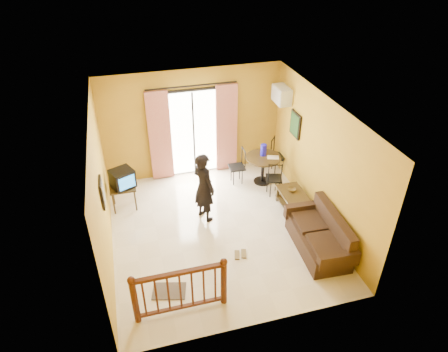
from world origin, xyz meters
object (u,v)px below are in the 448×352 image
object	(u,v)px
television	(123,179)
sofa	(321,236)
coffee_table	(294,200)
dining_table	(263,162)
standing_person	(204,187)

from	to	relation	value
television	sofa	distance (m)	4.49
coffee_table	sofa	size ratio (longest dim) A/B	0.56
dining_table	sofa	bearing A→B (deg)	-83.76
dining_table	standing_person	size ratio (longest dim) A/B	0.54
television	coffee_table	distance (m)	3.92
television	coffee_table	world-z (taller)	television
television	sofa	size ratio (longest dim) A/B	0.34
television	coffee_table	xyz separation A→B (m)	(3.72, -1.15, -0.50)
television	coffee_table	size ratio (longest dim) A/B	0.62
sofa	dining_table	bearing A→B (deg)	99.24
standing_person	dining_table	bearing A→B (deg)	-87.23
coffee_table	sofa	xyz separation A→B (m)	(0.00, -1.32, 0.02)
dining_table	sofa	size ratio (longest dim) A/B	0.50
sofa	standing_person	bearing A→B (deg)	144.61
coffee_table	standing_person	bearing A→B (deg)	171.79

